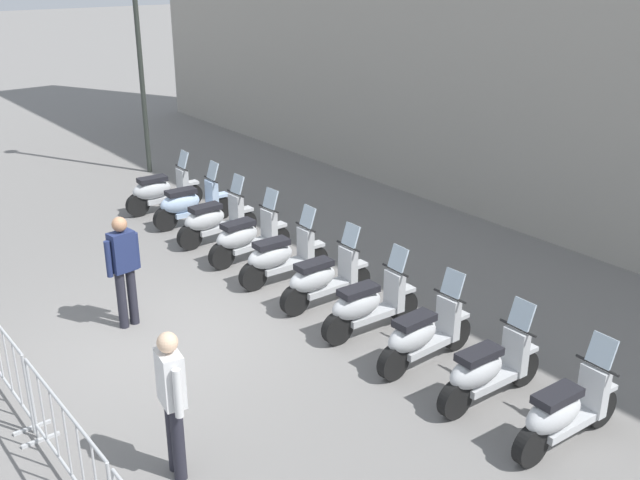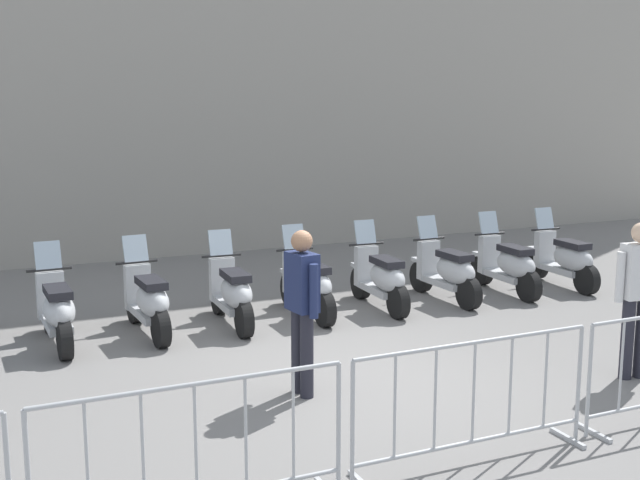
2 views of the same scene
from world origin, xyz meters
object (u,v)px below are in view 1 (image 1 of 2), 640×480
motorcycle_4 (280,257)px  motorcycle_9 (564,412)px  motorcycle_5 (323,279)px  street_lamp (137,19)px  motorcycle_1 (189,204)px  officer_near_row_end (172,396)px  motorcycle_0 (161,191)px  motorcycle_3 (246,237)px  motorcycle_7 (422,335)px  barrier_segment_3 (68,448)px  motorcycle_2 (214,220)px  motorcycle_8 (487,370)px  motorcycle_6 (367,305)px  officer_mid_plaza (124,265)px

motorcycle_4 → motorcycle_9: size_ratio=1.00×
motorcycle_5 → street_lamp: bearing=-180.0°
motorcycle_1 → officer_near_row_end: bearing=-22.0°
motorcycle_0 → motorcycle_4: size_ratio=1.00×
motorcycle_3 → motorcycle_4: (1.11, 0.11, 0.00)m
motorcycle_7 → barrier_segment_3: size_ratio=0.76×
motorcycle_1 → street_lamp: size_ratio=0.28×
motorcycle_7 → motorcycle_9: bearing=7.6°
motorcycle_1 → motorcycle_7: bearing=6.3°
motorcycle_0 → street_lamp: (-3.01, 0.72, 3.26)m
motorcycle_2 → motorcycle_8: (6.70, 0.84, 0.00)m
motorcycle_6 → motorcycle_9: bearing=7.5°
motorcycle_5 → motorcycle_9: size_ratio=1.00×
motorcycle_2 → motorcycle_9: size_ratio=1.00×
barrier_segment_3 → motorcycle_8: bearing=79.2°
motorcycle_0 → motorcycle_2: (2.24, 0.28, 0.00)m
motorcycle_4 → officer_near_row_end: bearing=-40.2°
motorcycle_3 → officer_near_row_end: officer_near_row_end is taller
barrier_segment_3 → street_lamp: street_lamp is taller
officer_mid_plaza → officer_near_row_end: bearing=-8.8°
officer_near_row_end → motorcycle_6: bearing=114.6°
street_lamp → officer_mid_plaza: bearing=-20.3°
motorcycle_3 → street_lamp: (-6.37, 0.28, 3.26)m
motorcycle_9 → officer_mid_plaza: officer_mid_plaza is taller
motorcycle_2 → motorcycle_5: bearing=7.5°
motorcycle_9 → motorcycle_1: bearing=-173.4°
motorcycle_2 → motorcycle_5: (3.35, 0.44, 0.00)m
motorcycle_9 → barrier_segment_3: bearing=-112.2°
motorcycle_1 → street_lamp: (-4.12, 0.50, 3.26)m
motorcycle_3 → motorcycle_8: bearing=6.9°
motorcycle_0 → street_lamp: size_ratio=0.28×
motorcycle_3 → motorcycle_7: size_ratio=1.00×
motorcycle_4 → motorcycle_8: size_ratio=1.00×
motorcycle_0 → motorcycle_2: size_ratio=1.00×
motorcycle_7 → street_lamp: 11.32m
motorcycle_0 → motorcycle_6: bearing=7.0°
motorcycle_5 → street_lamp: 9.20m
motorcycle_3 → motorcycle_6: 3.37m
motorcycle_1 → motorcycle_7: size_ratio=1.00×
officer_mid_plaza → street_lamp: bearing=159.7°
motorcycle_1 → street_lamp: 5.28m
motorcycle_2 → motorcycle_7: same height
motorcycle_0 → officer_near_row_end: officer_near_row_end is taller
motorcycle_7 → motorcycle_9: size_ratio=1.00×
street_lamp → officer_mid_plaza: size_ratio=3.59×
motorcycle_0 → motorcycle_1: same height
motorcycle_0 → officer_mid_plaza: (4.70, -2.14, 0.53)m
motorcycle_8 → street_lamp: 12.40m
motorcycle_8 → motorcycle_9: size_ratio=1.00×
motorcycle_6 → motorcycle_7: (1.12, 0.14, 0.00)m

